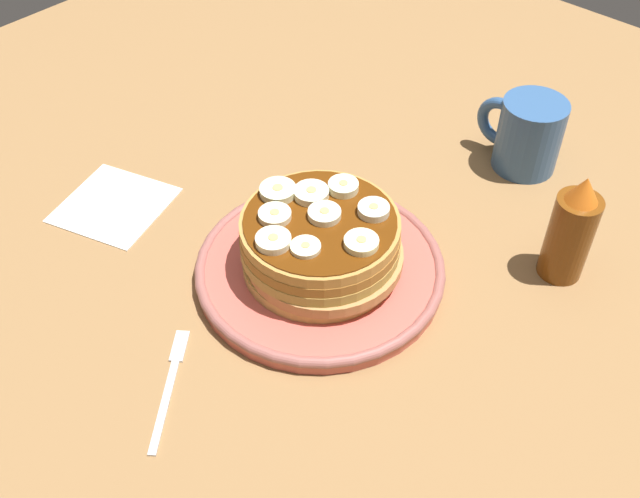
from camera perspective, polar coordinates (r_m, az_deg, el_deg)
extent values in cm
cube|color=olive|center=(76.17, 0.00, -2.79)|extent=(140.00, 140.00, 3.00)
cylinder|color=#CC594C|center=(74.50, 0.00, -1.61)|extent=(24.66, 24.66, 1.58)
torus|color=#965750|center=(74.10, 0.00, -1.31)|extent=(25.02, 25.02, 1.11)
cylinder|color=tan|center=(73.50, -0.06, -0.87)|extent=(15.43, 15.43, 1.18)
cylinder|color=#B88049|center=(72.60, 0.56, -0.27)|extent=(15.40, 15.40, 1.18)
cylinder|color=#AB8B41|center=(71.52, -0.04, 0.19)|extent=(15.58, 15.58, 1.18)
cylinder|color=#9D682A|center=(70.99, -0.38, 1.10)|extent=(15.47, 15.47, 1.18)
cylinder|color=#BB853E|center=(69.81, 0.00, 1.50)|extent=(15.35, 15.35, 1.18)
cylinder|color=#592B0A|center=(69.77, 0.00, 2.22)|extent=(14.61, 14.61, 0.16)
cylinder|color=#EFE7BD|center=(69.94, 0.27, 2.73)|extent=(3.18, 3.18, 0.86)
cylinder|color=tan|center=(69.62, 0.27, 3.02)|extent=(0.89, 0.89, 0.08)
cylinder|color=#FCF1C1|center=(66.81, -1.12, 0.11)|extent=(2.81, 2.81, 0.61)
cylinder|color=tan|center=(66.57, -1.12, 0.32)|extent=(0.79, 0.79, 0.08)
cylinder|color=beige|center=(72.07, -0.67, 4.28)|extent=(3.46, 3.46, 0.94)
cylinder|color=tan|center=(71.74, -0.67, 4.59)|extent=(0.97, 0.97, 0.08)
cylinder|color=#F3E7BC|center=(69.89, -3.50, 2.58)|extent=(3.14, 3.14, 0.83)
cylinder|color=tan|center=(69.59, -3.51, 2.86)|extent=(0.88, 0.88, 0.08)
cylinder|color=#EAE6C5|center=(70.42, 4.14, 2.99)|extent=(3.05, 3.05, 0.95)
cylinder|color=tan|center=(70.08, 4.16, 3.31)|extent=(0.85, 0.85, 0.08)
cylinder|color=#FAF4B3|center=(67.00, 3.03, 0.33)|extent=(3.22, 3.22, 0.84)
cylinder|color=tan|center=(66.67, 3.04, 0.62)|extent=(0.90, 0.90, 0.08)
cylinder|color=#F3F4C3|center=(72.82, 1.80, 4.78)|extent=(3.01, 3.01, 1.00)
cylinder|color=tan|center=(72.47, 1.81, 5.11)|extent=(0.84, 0.84, 0.08)
cylinder|color=#EAF0BD|center=(72.20, -3.49, 4.28)|extent=(3.59, 3.59, 0.96)
cylinder|color=tan|center=(71.87, -3.51, 4.60)|extent=(1.01, 1.01, 0.08)
cylinder|color=#FAEAC1|center=(67.32, -3.61, 0.61)|extent=(3.29, 3.29, 0.92)
cylinder|color=tan|center=(66.97, -3.62, 0.92)|extent=(0.92, 0.92, 0.08)
cylinder|color=#33598C|center=(89.02, 15.79, 8.42)|extent=(7.38, 7.38, 8.61)
cylinder|color=black|center=(87.11, 16.23, 10.23)|extent=(6.27, 6.27, 0.52)
torus|color=#33598C|center=(90.35, 13.70, 9.47)|extent=(6.15, 1.33, 6.15)
cube|color=white|center=(85.76, -15.53, 3.31)|extent=(13.86, 13.86, 0.30)
cube|color=silver|center=(66.52, -11.90, -11.68)|extent=(6.44, 7.88, 0.50)
cube|color=silver|center=(70.14, -10.76, -7.29)|extent=(3.16, 3.53, 0.50)
cylinder|color=brown|center=(76.11, 18.59, 0.86)|extent=(4.43, 4.43, 9.46)
cone|color=orange|center=(72.28, 19.67, 4.33)|extent=(3.10, 3.10, 2.66)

